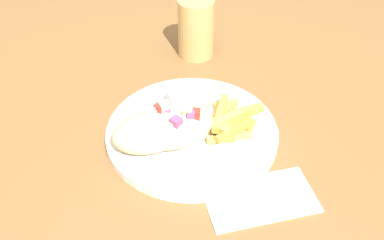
# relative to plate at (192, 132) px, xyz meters

# --- Properties ---
(table) EXTENTS (1.30, 1.30, 0.78)m
(table) POSITION_rel_plate_xyz_m (0.02, 0.05, -0.09)
(table) COLOR brown
(table) RESTS_ON ground_plane
(napkin) EXTENTS (0.17, 0.13, 0.00)m
(napkin) POSITION_rel_plate_xyz_m (0.01, -0.16, -0.01)
(napkin) COLOR white
(napkin) RESTS_ON table
(plate) EXTENTS (0.27, 0.27, 0.02)m
(plate) POSITION_rel_plate_xyz_m (0.00, 0.00, 0.00)
(plate) COLOR white
(plate) RESTS_ON table
(pita_sandwich_near) EXTENTS (0.12, 0.09, 0.06)m
(pita_sandwich_near) POSITION_rel_plate_xyz_m (-0.03, -0.01, 0.03)
(pita_sandwich_near) COLOR beige
(pita_sandwich_near) RESTS_ON plate
(pita_sandwich_far) EXTENTS (0.13, 0.10, 0.06)m
(pita_sandwich_far) POSITION_rel_plate_xyz_m (-0.07, 0.01, 0.03)
(pita_sandwich_far) COLOR beige
(pita_sandwich_far) RESTS_ON plate
(fries_pile) EXTENTS (0.11, 0.10, 0.03)m
(fries_pile) POSITION_rel_plate_xyz_m (0.05, -0.02, 0.01)
(fries_pile) COLOR gold
(fries_pile) RESTS_ON plate
(sauce_ramekin) EXTENTS (0.07, 0.07, 0.04)m
(sauce_ramekin) POSITION_rel_plate_xyz_m (0.02, 0.04, 0.03)
(sauce_ramekin) COLOR white
(sauce_ramekin) RESTS_ON plate
(water_glass) EXTENTS (0.07, 0.07, 0.11)m
(water_glass) POSITION_rel_plate_xyz_m (0.14, 0.20, 0.04)
(water_glass) COLOR tan
(water_glass) RESTS_ON table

